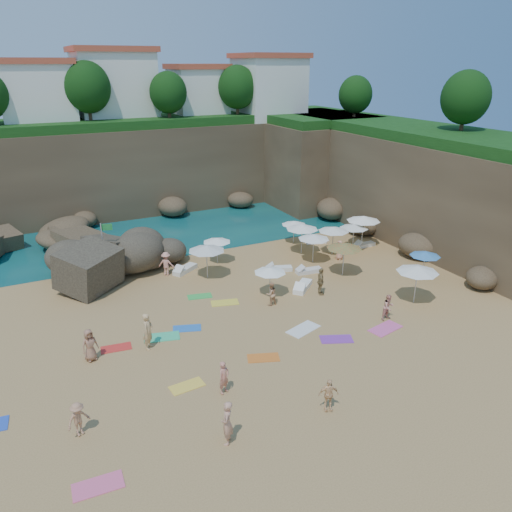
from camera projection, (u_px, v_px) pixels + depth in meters
name	position (u px, v px, depth m)	size (l,w,h in m)	color
ground	(249.00, 309.00, 29.47)	(120.00, 120.00, 0.00)	tan
seawater	(129.00, 196.00, 54.45)	(120.00, 120.00, 0.00)	#0C4751
cliff_back	(157.00, 166.00, 49.67)	(44.00, 8.00, 8.00)	brown
cliff_right	(407.00, 183.00, 42.63)	(8.00, 30.00, 8.00)	brown
cliff_corner	(311.00, 162.00, 51.79)	(10.00, 12.00, 8.00)	brown
rock_promontory	(29.00, 253.00, 38.19)	(12.00, 7.00, 2.00)	brown
clifftop_buildings	(159.00, 89.00, 48.11)	(28.48, 9.48, 7.00)	white
clifftop_trees	(200.00, 91.00, 43.63)	(35.60, 23.82, 4.40)	#11380F
rock_outcrop	(121.00, 271.00, 34.96)	(7.57, 5.68, 3.03)	brown
flag_pole	(105.00, 243.00, 32.93)	(0.75, 0.21, 3.87)	silver
parasol_0	(206.00, 248.00, 33.05)	(2.46, 2.46, 2.33)	silver
parasol_1	(217.00, 240.00, 35.71)	(2.02, 2.02, 1.91)	silver
parasol_2	(294.00, 223.00, 39.63)	(1.98, 1.98, 1.87)	silver
parasol_3	(364.00, 218.00, 38.85)	(2.62, 2.62, 2.48)	silver
parasol_4	(354.00, 226.00, 38.22)	(2.20, 2.20, 2.08)	silver
parasol_5	(270.00, 270.00, 30.59)	(2.00, 2.00, 1.89)	silver
parasol_6	(344.00, 246.00, 33.52)	(2.43, 2.43, 2.30)	silver
parasol_7	(334.00, 229.00, 37.26)	(2.31, 2.31, 2.18)	silver
parasol_8	(302.00, 227.00, 37.37)	(2.45, 2.45, 2.31)	silver
parasol_9	(314.00, 237.00, 35.75)	(2.26, 2.26, 2.14)	silver
parasol_10	(425.00, 254.00, 33.13)	(2.02, 2.02, 1.91)	silver
parasol_11	(418.00, 269.00, 29.61)	(2.50, 2.50, 2.37)	silver
lounger_0	(185.00, 269.00, 34.75)	(2.02, 0.67, 0.31)	white
lounger_1	(316.00, 242.00, 40.21)	(1.64, 0.55, 0.26)	white
lounger_2	(364.00, 245.00, 39.46)	(1.80, 0.60, 0.28)	white
lounger_3	(279.00, 269.00, 34.91)	(1.84, 0.61, 0.29)	white
lounger_4	(309.00, 271.00, 34.57)	(1.83, 0.61, 0.29)	silver
lounger_5	(303.00, 287.00, 32.09)	(2.06, 0.69, 0.32)	white
towel_1	(98.00, 486.00, 17.19)	(1.72, 0.86, 0.03)	#E85A85
towel_2	(263.00, 358.00, 24.63)	(1.57, 0.79, 0.03)	orange
towel_3	(162.00, 337.00, 26.49)	(1.86, 0.93, 0.03)	#38C483
towel_4	(187.00, 386.00, 22.48)	(1.54, 0.77, 0.03)	yellow
towel_5	(303.00, 329.00, 27.26)	(1.93, 0.96, 0.03)	white
towel_6	(336.00, 339.00, 26.29)	(1.70, 0.85, 0.03)	purple
towel_7	(116.00, 348.00, 25.48)	(1.52, 0.76, 0.03)	red
towel_8	(187.00, 328.00, 27.36)	(1.53, 0.76, 0.03)	blue
towel_9	(385.00, 328.00, 27.33)	(1.92, 0.96, 0.03)	#E2589C
towel_11	(200.00, 296.00, 31.09)	(1.50, 0.75, 0.03)	green
towel_12	(225.00, 303.00, 30.27)	(1.65, 0.83, 0.03)	yellow
person_stand_0	(148.00, 331.00, 25.17)	(0.71, 0.47, 1.95)	tan
person_stand_1	(271.00, 294.00, 29.78)	(0.71, 0.55, 1.46)	tan
person_stand_2	(166.00, 264.00, 33.96)	(1.07, 0.44, 1.66)	#E29580
person_stand_3	(321.00, 281.00, 31.07)	(1.04, 0.43, 1.78)	olive
person_stand_4	(339.00, 250.00, 36.70)	(0.72, 0.39, 1.47)	#E49977
person_stand_5	(67.00, 267.00, 33.02)	(1.78, 0.51, 1.92)	#B07158
person_stand_6	(227.00, 423.00, 18.84)	(0.67, 0.44, 1.84)	tan
person_lie_0	(80.00, 431.00, 19.49)	(0.94, 1.45, 0.39)	tan
person_lie_1	(328.00, 406.00, 20.90)	(0.87, 1.48, 0.36)	#F7C58C
person_lie_2	(91.00, 356.00, 24.38)	(0.81, 1.65, 0.44)	#A06B50
person_lie_4	(224.00, 389.00, 21.98)	(0.56, 1.54, 0.37)	tan
person_lie_5	(388.00, 315.00, 28.23)	(0.73, 1.50, 0.57)	tan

